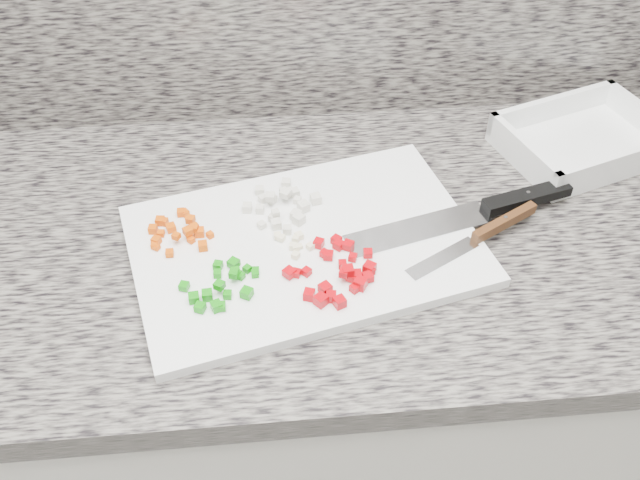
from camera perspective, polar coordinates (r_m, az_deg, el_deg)
The scene contains 11 objects.
cabinet at distance 1.41m, azimuth -0.98°, elevation -13.09°, with size 3.92×0.62×0.86m, color silver.
countertop at distance 1.06m, azimuth -1.27°, elevation 0.17°, with size 3.96×0.64×0.04m, color slate.
cutting_board at distance 1.01m, azimuth -1.24°, elevation -0.42°, with size 0.48×0.32×0.02m, color white.
carrot_pile at distance 1.03m, azimuth -11.31°, elevation 0.68°, with size 0.09×0.09×0.02m.
onion_pile at distance 1.05m, azimuth -2.92°, elevation 2.86°, with size 0.12×0.12×0.02m.
green_pepper_pile at distance 0.94m, azimuth -7.78°, elevation -3.59°, with size 0.11×0.09×0.02m.
red_pepper_pile at distance 0.95m, azimuth 1.52°, elevation -2.68°, with size 0.13×0.13×0.02m.
garlic_pile at distance 1.00m, azimuth -2.11°, elevation -0.22°, with size 0.06×0.05×0.01m.
chef_knife at distance 1.08m, azimuth 13.48°, elevation 2.51°, with size 0.35×0.13×0.02m.
paring_knife at distance 1.04m, azimuth 13.38°, elevation 0.70°, with size 0.21×0.13×0.02m.
tray at distance 1.26m, azimuth 20.24°, elevation 7.40°, with size 0.30×0.25×0.05m.
Camera 1 is at (-0.05, 0.68, 1.62)m, focal length 40.00 mm.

